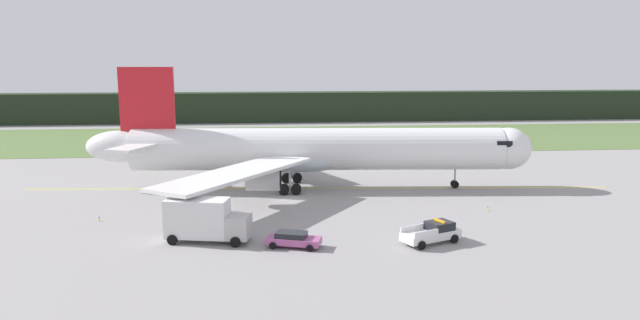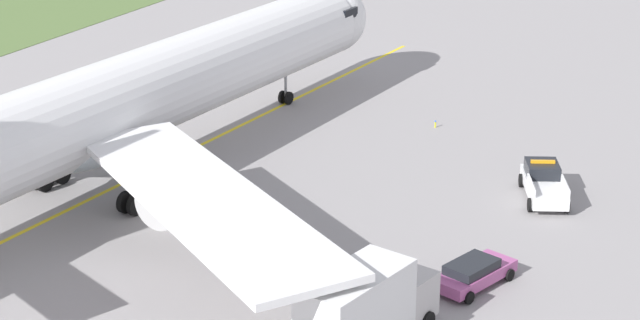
{
  "view_description": "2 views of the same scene",
  "coord_description": "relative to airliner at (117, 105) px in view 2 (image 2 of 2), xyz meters",
  "views": [
    {
      "loc": [
        -2.44,
        -64.04,
        15.67
      ],
      "look_at": [
        4.02,
        3.91,
        3.75
      ],
      "focal_mm": 32.89,
      "sensor_mm": 36.0,
      "label": 1
    },
    {
      "loc": [
        -44.16,
        -30.65,
        23.48
      ],
      "look_at": [
        4.97,
        -6.34,
        2.77
      ],
      "focal_mm": 61.3,
      "sensor_mm": 36.0,
      "label": 2
    }
  ],
  "objects": [
    {
      "name": "ops_pickup_truck",
      "position": [
        8.71,
        -22.3,
        -3.82
      ],
      "size": [
        5.6,
        3.91,
        1.94
      ],
      "color": "white",
      "rests_on": "ground"
    },
    {
      "name": "catering_truck",
      "position": [
        -10.75,
        -20.12,
        -2.76
      ],
      "size": [
        7.55,
        3.88,
        3.93
      ],
      "color": "#B2AEAE",
      "rests_on": "ground"
    },
    {
      "name": "taxiway_edge_light_east",
      "position": [
        17.36,
        -12.66,
        -4.46
      ],
      "size": [
        0.12,
        0.12,
        0.49
      ],
      "color": "yellow",
      "rests_on": "ground"
    },
    {
      "name": "taxiway_centerline_main",
      "position": [
        0.79,
        -0.06,
        -4.72
      ],
      "size": [
        70.57,
        5.79,
        0.01
      ],
      "primitive_type": "cube",
      "rotation": [
        0.0,
        0.0,
        -0.08
      ],
      "color": "yellow",
      "rests_on": "ground"
    },
    {
      "name": "staff_car",
      "position": [
        -3.25,
        -22.31,
        -4.02
      ],
      "size": [
        4.82,
        3.05,
        1.3
      ],
      "color": "#A84F8C",
      "rests_on": "ground"
    },
    {
      "name": "airliner",
      "position": [
        0.0,
        0.0,
        0.0
      ],
      "size": [
        53.77,
        43.92,
        14.64
      ],
      "color": "white",
      "rests_on": "ground"
    },
    {
      "name": "ground",
      "position": [
        -3.05,
        -5.45,
        -4.73
      ],
      "size": [
        320.0,
        320.0,
        0.0
      ],
      "primitive_type": "plane",
      "color": "gray"
    }
  ]
}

